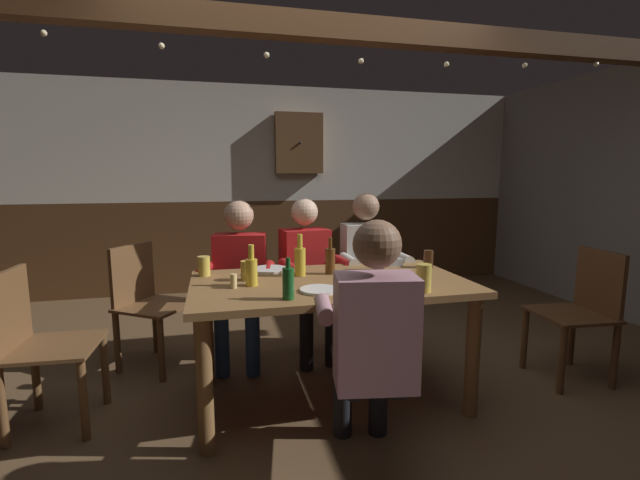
{
  "coord_description": "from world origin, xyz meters",
  "views": [
    {
      "loc": [
        -0.66,
        -2.51,
        1.38
      ],
      "look_at": [
        0.0,
        0.21,
        0.96
      ],
      "focal_mm": 24.56,
      "sensor_mm": 36.0,
      "label": 1
    }
  ],
  "objects_px": {
    "person_3": "(372,336)",
    "table_candle": "(234,281)",
    "plate_1": "(270,269)",
    "bottle_0": "(288,283)",
    "dining_table": "(330,298)",
    "person_0": "(239,274)",
    "person_2": "(368,266)",
    "chair_empty_far_end": "(147,301)",
    "chair_empty_near_left": "(38,343)",
    "chair_empty_near_right": "(581,310)",
    "pint_glass_3": "(428,259)",
    "wall_dart_cabinet": "(299,143)",
    "pint_glass_0": "(204,266)",
    "plate_0": "(319,290)",
    "condiment_caddy": "(391,262)",
    "person_1": "(308,270)",
    "pint_glass_4": "(424,278)",
    "bottle_2": "(330,260)",
    "pint_glass_1": "(379,259)",
    "bottle_3": "(300,260)",
    "bottle_1": "(251,270)",
    "pint_glass_2": "(247,271)"
  },
  "relations": [
    {
      "from": "condiment_caddy",
      "to": "pint_glass_3",
      "type": "height_order",
      "value": "pint_glass_3"
    },
    {
      "from": "bottle_2",
      "to": "pint_glass_0",
      "type": "bearing_deg",
      "value": 170.53
    },
    {
      "from": "chair_empty_near_left",
      "to": "pint_glass_1",
      "type": "bearing_deg",
      "value": 96.26
    },
    {
      "from": "chair_empty_far_end",
      "to": "bottle_3",
      "type": "height_order",
      "value": "bottle_3"
    },
    {
      "from": "chair_empty_near_left",
      "to": "wall_dart_cabinet",
      "type": "height_order",
      "value": "wall_dart_cabinet"
    },
    {
      "from": "plate_0",
      "to": "bottle_2",
      "type": "height_order",
      "value": "bottle_2"
    },
    {
      "from": "pint_glass_4",
      "to": "plate_1",
      "type": "bearing_deg",
      "value": 135.84
    },
    {
      "from": "pint_glass_3",
      "to": "person_1",
      "type": "bearing_deg",
      "value": 146.74
    },
    {
      "from": "person_1",
      "to": "condiment_caddy",
      "type": "height_order",
      "value": "person_1"
    },
    {
      "from": "pint_glass_0",
      "to": "pint_glass_1",
      "type": "relative_size",
      "value": 0.85
    },
    {
      "from": "pint_glass_1",
      "to": "chair_empty_far_end",
      "type": "bearing_deg",
      "value": 159.27
    },
    {
      "from": "table_candle",
      "to": "bottle_1",
      "type": "xyz_separation_m",
      "value": [
        0.1,
        0.03,
        0.05
      ]
    },
    {
      "from": "chair_empty_far_end",
      "to": "bottle_0",
      "type": "xyz_separation_m",
      "value": [
        0.85,
        -1.12,
        0.36
      ]
    },
    {
      "from": "bottle_1",
      "to": "pint_glass_4",
      "type": "relative_size",
      "value": 1.56
    },
    {
      "from": "bottle_1",
      "to": "chair_empty_near_right",
      "type": "bearing_deg",
      "value": -2.75
    },
    {
      "from": "plate_1",
      "to": "chair_empty_near_right",
      "type": "bearing_deg",
      "value": -13.29
    },
    {
      "from": "wall_dart_cabinet",
      "to": "table_candle",
      "type": "bearing_deg",
      "value": -108.19
    },
    {
      "from": "person_1",
      "to": "pint_glass_3",
      "type": "relative_size",
      "value": 10.21
    },
    {
      "from": "pint_glass_3",
      "to": "pint_glass_2",
      "type": "bearing_deg",
      "value": -176.17
    },
    {
      "from": "condiment_caddy",
      "to": "pint_glass_0",
      "type": "bearing_deg",
      "value": -178.85
    },
    {
      "from": "chair_empty_near_left",
      "to": "chair_empty_near_right",
      "type": "bearing_deg",
      "value": 89.38
    },
    {
      "from": "bottle_1",
      "to": "bottle_2",
      "type": "relative_size",
      "value": 1.01
    },
    {
      "from": "bottle_3",
      "to": "bottle_0",
      "type": "bearing_deg",
      "value": -107.41
    },
    {
      "from": "dining_table",
      "to": "person_0",
      "type": "relative_size",
      "value": 1.37
    },
    {
      "from": "plate_0",
      "to": "pint_glass_1",
      "type": "distance_m",
      "value": 0.66
    },
    {
      "from": "table_candle",
      "to": "pint_glass_2",
      "type": "xyz_separation_m",
      "value": [
        0.09,
        0.17,
        0.02
      ]
    },
    {
      "from": "plate_1",
      "to": "bottle_1",
      "type": "relative_size",
      "value": 1.01
    },
    {
      "from": "person_0",
      "to": "condiment_caddy",
      "type": "bearing_deg",
      "value": 169.5
    },
    {
      "from": "plate_1",
      "to": "bottle_0",
      "type": "relative_size",
      "value": 1.11
    },
    {
      "from": "person_3",
      "to": "chair_empty_far_end",
      "type": "distance_m",
      "value": 1.88
    },
    {
      "from": "chair_empty_near_left",
      "to": "pint_glass_2",
      "type": "relative_size",
      "value": 7.51
    },
    {
      "from": "pint_glass_3",
      "to": "wall_dart_cabinet",
      "type": "height_order",
      "value": "wall_dart_cabinet"
    },
    {
      "from": "person_3",
      "to": "table_candle",
      "type": "relative_size",
      "value": 14.9
    },
    {
      "from": "pint_glass_0",
      "to": "bottle_2",
      "type": "bearing_deg",
      "value": -9.47
    },
    {
      "from": "bottle_3",
      "to": "wall_dart_cabinet",
      "type": "relative_size",
      "value": 0.38
    },
    {
      "from": "person_3",
      "to": "chair_empty_near_left",
      "type": "distance_m",
      "value": 1.81
    },
    {
      "from": "pint_glass_1",
      "to": "chair_empty_near_right",
      "type": "bearing_deg",
      "value": -13.52
    },
    {
      "from": "person_1",
      "to": "plate_1",
      "type": "height_order",
      "value": "person_1"
    },
    {
      "from": "person_3",
      "to": "table_candle",
      "type": "distance_m",
      "value": 0.88
    },
    {
      "from": "person_1",
      "to": "person_2",
      "type": "xyz_separation_m",
      "value": [
        0.48,
        -0.01,
        0.01
      ]
    },
    {
      "from": "table_candle",
      "to": "chair_empty_near_right",
      "type": "bearing_deg",
      "value": -1.9
    },
    {
      "from": "plate_0",
      "to": "pint_glass_4",
      "type": "height_order",
      "value": "pint_glass_4"
    },
    {
      "from": "pint_glass_0",
      "to": "plate_0",
      "type": "bearing_deg",
      "value": -40.53
    },
    {
      "from": "person_2",
      "to": "table_candle",
      "type": "distance_m",
      "value": 1.29
    },
    {
      "from": "bottle_0",
      "to": "pint_glass_4",
      "type": "relative_size",
      "value": 1.42
    },
    {
      "from": "chair_empty_far_end",
      "to": "dining_table",
      "type": "bearing_deg",
      "value": 90.0
    },
    {
      "from": "person_2",
      "to": "chair_empty_far_end",
      "type": "distance_m",
      "value": 1.66
    },
    {
      "from": "bottle_3",
      "to": "table_candle",
      "type": "bearing_deg",
      "value": -153.26
    },
    {
      "from": "bottle_3",
      "to": "pint_glass_4",
      "type": "distance_m",
      "value": 0.78
    },
    {
      "from": "bottle_1",
      "to": "plate_0",
      "type": "bearing_deg",
      "value": -30.91
    }
  ]
}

